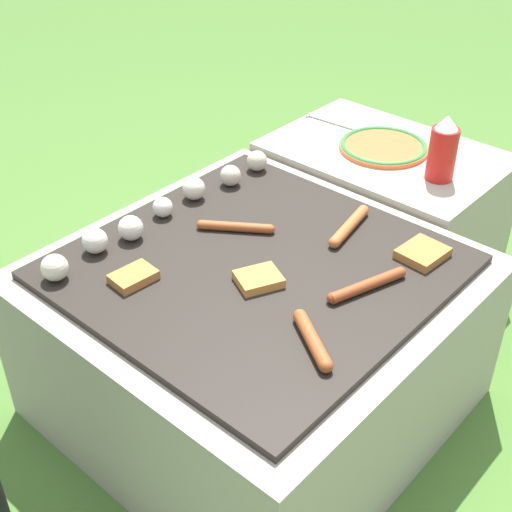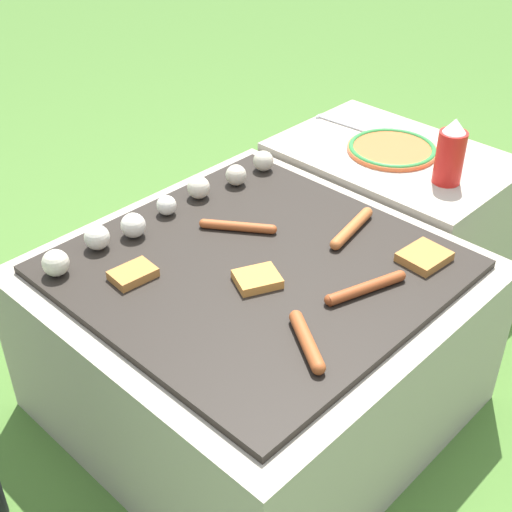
{
  "view_description": "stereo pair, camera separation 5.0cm",
  "coord_description": "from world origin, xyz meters",
  "px_view_note": "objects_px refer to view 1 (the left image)",
  "views": [
    {
      "loc": [
        -0.95,
        -0.84,
        1.33
      ],
      "look_at": [
        0.0,
        0.0,
        0.45
      ],
      "focal_mm": 50.0,
      "sensor_mm": 36.0,
      "label": 1
    },
    {
      "loc": [
        -0.91,
        -0.88,
        1.33
      ],
      "look_at": [
        0.0,
        0.0,
        0.45
      ],
      "focal_mm": 50.0,
      "sensor_mm": 36.0,
      "label": 2
    }
  ],
  "objects_px": {
    "sausage_front_center": "(236,227)",
    "fork_utensil": "(328,121)",
    "plate_colorful": "(384,146)",
    "condiment_bottle": "(443,150)"
  },
  "relations": [
    {
      "from": "sausage_front_center",
      "to": "fork_utensil",
      "type": "relative_size",
      "value": 0.9
    },
    {
      "from": "sausage_front_center",
      "to": "fork_utensil",
      "type": "height_order",
      "value": "sausage_front_center"
    },
    {
      "from": "plate_colorful",
      "to": "fork_utensil",
      "type": "bearing_deg",
      "value": 79.39
    },
    {
      "from": "sausage_front_center",
      "to": "plate_colorful",
      "type": "bearing_deg",
      "value": -2.14
    },
    {
      "from": "fork_utensil",
      "to": "sausage_front_center",
      "type": "bearing_deg",
      "value": -161.99
    },
    {
      "from": "condiment_bottle",
      "to": "plate_colorful",
      "type": "bearing_deg",
      "value": 76.8
    },
    {
      "from": "sausage_front_center",
      "to": "fork_utensil",
      "type": "bearing_deg",
      "value": 18.01
    },
    {
      "from": "sausage_front_center",
      "to": "condiment_bottle",
      "type": "bearing_deg",
      "value": -22.54
    },
    {
      "from": "condiment_bottle",
      "to": "fork_utensil",
      "type": "distance_m",
      "value": 0.45
    },
    {
      "from": "sausage_front_center",
      "to": "plate_colorful",
      "type": "relative_size",
      "value": 0.62
    }
  ]
}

